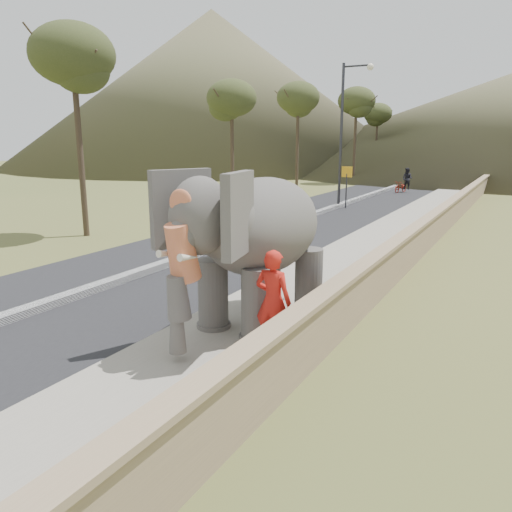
{
  "coord_description": "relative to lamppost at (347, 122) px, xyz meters",
  "views": [
    {
      "loc": [
        4.77,
        -9.64,
        3.94
      ],
      "look_at": [
        0.2,
        -1.31,
        1.7
      ],
      "focal_mm": 35.0,
      "sensor_mm": 36.0,
      "label": 1
    }
  ],
  "objects": [
    {
      "name": "elephant_and_man",
      "position": [
        4.71,
        -18.87,
        -3.14
      ],
      "size": [
        2.7,
        4.63,
        3.2
      ],
      "color": "#615D58",
      "rests_on": "ground"
    },
    {
      "name": "trees",
      "position": [
        3.88,
        10.1,
        -0.99
      ],
      "size": [
        48.8,
        43.56,
        8.63
      ],
      "color": "#473828",
      "rests_on": "ground"
    },
    {
      "name": "lamppost",
      "position": [
        0.0,
        0.0,
        0.0
      ],
      "size": [
        1.76,
        0.36,
        8.0
      ],
      "color": "#2E2D32",
      "rests_on": "ground"
    },
    {
      "name": "road",
      "position": [
        -0.31,
        -8.2,
        -4.86
      ],
      "size": [
        7.0,
        120.0,
        0.03
      ],
      "primitive_type": "cube",
      "color": "black",
      "rests_on": "ground"
    },
    {
      "name": "signboard",
      "position": [
        0.19,
        -0.19,
        -3.23
      ],
      "size": [
        0.6,
        0.08,
        2.4
      ],
      "color": "#2D2D33",
      "rests_on": "ground"
    },
    {
      "name": "parapet",
      "position": [
        6.34,
        -8.2,
        -4.32
      ],
      "size": [
        0.3,
        120.0,
        1.1
      ],
      "primitive_type": "cube",
      "color": "tan",
      "rests_on": "ground"
    },
    {
      "name": "ground",
      "position": [
        4.69,
        -18.2,
        -4.87
      ],
      "size": [
        160.0,
        160.0,
        0.0
      ],
      "primitive_type": "plane",
      "color": "olive",
      "rests_on": "ground"
    },
    {
      "name": "motorcyclist",
      "position": [
        1.16,
        10.17,
        -4.14
      ],
      "size": [
        1.36,
        1.72,
        1.85
      ],
      "color": "maroon",
      "rests_on": "ground"
    },
    {
      "name": "median",
      "position": [
        -0.31,
        -8.2,
        -4.76
      ],
      "size": [
        0.35,
        120.0,
        0.22
      ],
      "primitive_type": "cube",
      "color": "black",
      "rests_on": "ground"
    },
    {
      "name": "walkway",
      "position": [
        4.69,
        -8.2,
        -4.8
      ],
      "size": [
        3.0,
        120.0,
        0.15
      ],
      "primitive_type": "cube",
      "color": "#9E9687",
      "rests_on": "ground"
    },
    {
      "name": "hill_left",
      "position": [
        -33.31,
        36.8,
        6.13
      ],
      "size": [
        60.0,
        60.0,
        22.0
      ],
      "primitive_type": "cone",
      "color": "brown",
      "rests_on": "ground"
    }
  ]
}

